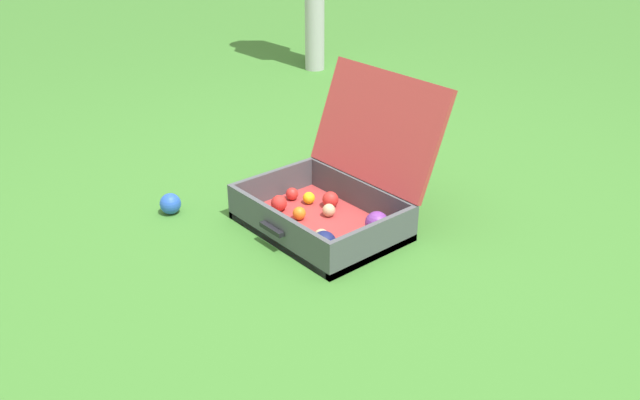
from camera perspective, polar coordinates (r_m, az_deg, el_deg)
ground_plane at (r=2.33m, az=1.25°, el=-2.92°), size 16.00×16.00×0.00m
open_suitcase at (r=2.34m, az=1.44°, el=0.47°), size 0.56×0.57×0.51m
stray_ball_on_grass at (r=2.51m, az=-12.64°, el=-0.31°), size 0.08×0.08×0.08m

